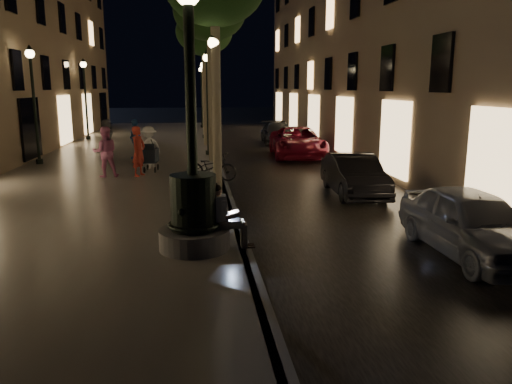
{
  "coord_description": "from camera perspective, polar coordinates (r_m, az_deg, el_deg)",
  "views": [
    {
      "loc": [
        -0.95,
        -7.58,
        3.37
      ],
      "look_at": [
        0.36,
        3.0,
        1.11
      ],
      "focal_mm": 35.0,
      "sensor_mm": 36.0,
      "label": 1
    }
  ],
  "objects": [
    {
      "name": "lamp_curb_a",
      "position": [
        15.59,
        -4.75,
        11.45
      ],
      "size": [
        0.36,
        0.36,
        4.81
      ],
      "color": "black",
      "rests_on": "promenade"
    },
    {
      "name": "bicycle",
      "position": [
        17.14,
        -5.13,
        2.87
      ],
      "size": [
        1.9,
        1.2,
        0.94
      ],
      "primitive_type": "imported",
      "rotation": [
        0.0,
        0.0,
        1.22
      ],
      "color": "black",
      "rests_on": "promenade"
    },
    {
      "name": "pedestrian_dark",
      "position": [
        24.15,
        -16.67,
        5.97
      ],
      "size": [
        0.69,
        0.92,
        1.7
      ],
      "primitive_type": "imported",
      "rotation": [
        0.0,
        0.0,
        1.38
      ],
      "color": "#302F34",
      "rests_on": "promenade"
    },
    {
      "name": "tree_second",
      "position": [
        21.79,
        -5.32,
        19.75
      ],
      "size": [
        3.0,
        3.0,
        7.4
      ],
      "color": "#6B604C",
      "rests_on": "promenade"
    },
    {
      "name": "car_second",
      "position": [
        15.95,
        11.14,
        1.91
      ],
      "size": [
        1.54,
        3.95,
        1.28
      ],
      "primitive_type": "imported",
      "rotation": [
        0.0,
        0.0,
        -0.05
      ],
      "color": "black",
      "rests_on": "ground"
    },
    {
      "name": "cobble_lane",
      "position": [
        23.16,
        2.85,
        3.63
      ],
      "size": [
        6.0,
        45.0,
        0.02
      ],
      "primitive_type": "cube",
      "color": "black",
      "rests_on": "ground"
    },
    {
      "name": "lamp_left_c",
      "position": [
        32.23,
        -18.96,
        11.11
      ],
      "size": [
        0.36,
        0.36,
        4.81
      ],
      "color": "black",
      "rests_on": "promenade"
    },
    {
      "name": "car_rear",
      "position": [
        30.12,
        2.46,
        6.76
      ],
      "size": [
        1.99,
        4.47,
        1.27
      ],
      "primitive_type": "imported",
      "rotation": [
        0.0,
        0.0,
        -0.05
      ],
      "color": "#2A2B2F",
      "rests_on": "ground"
    },
    {
      "name": "lamp_curb_b",
      "position": [
        23.59,
        -5.58,
        11.6
      ],
      "size": [
        0.36,
        0.36,
        4.81
      ],
      "color": "black",
      "rests_on": "promenade"
    },
    {
      "name": "lamp_curb_c",
      "position": [
        31.58,
        -5.99,
        11.67
      ],
      "size": [
        0.36,
        0.36,
        4.81
      ],
      "color": "black",
      "rests_on": "promenade"
    },
    {
      "name": "pedestrian_pink",
      "position": [
        18.49,
        -16.86,
        4.4
      ],
      "size": [
        0.99,
        0.84,
        1.79
      ],
      "primitive_type": "imported",
      "rotation": [
        0.0,
        0.0,
        3.34
      ],
      "color": "#C16697",
      "rests_on": "promenade"
    },
    {
      "name": "tree_far",
      "position": [
        33.72,
        -6.05,
        17.13
      ],
      "size": [
        3.0,
        3.0,
        7.5
      ],
      "color": "#6B604C",
      "rests_on": "promenade"
    },
    {
      "name": "building_right",
      "position": [
        28.13,
        17.0,
        19.93
      ],
      "size": [
        8.0,
        36.0,
        15.0
      ],
      "primitive_type": "cube",
      "color": "#795F4B",
      "rests_on": "ground"
    },
    {
      "name": "lamp_left_b",
      "position": [
        22.52,
        -24.13,
        10.62
      ],
      "size": [
        0.36,
        0.36,
        4.81
      ],
      "color": "black",
      "rests_on": "promenade"
    },
    {
      "name": "ground",
      "position": [
        22.85,
        -4.6,
        3.46
      ],
      "size": [
        120.0,
        120.0,
        0.0
      ],
      "primitive_type": "plane",
      "color": "black",
      "rests_on": "ground"
    },
    {
      "name": "pedestrian_blue",
      "position": [
        22.76,
        -13.6,
        5.89
      ],
      "size": [
        0.9,
        1.11,
        1.77
      ],
      "primitive_type": "imported",
      "rotation": [
        0.0,
        0.0,
        5.25
      ],
      "color": "#26538E",
      "rests_on": "promenade"
    },
    {
      "name": "lamp_curb_d",
      "position": [
        39.58,
        -6.24,
        11.72
      ],
      "size": [
        0.36,
        0.36,
        4.81
      ],
      "color": "black",
      "rests_on": "promenade"
    },
    {
      "name": "car_third",
      "position": [
        24.34,
        4.77,
        5.7
      ],
      "size": [
        2.78,
        5.37,
        1.45
      ],
      "primitive_type": "imported",
      "rotation": [
        0.0,
        0.0,
        -0.07
      ],
      "color": "maroon",
      "rests_on": "ground"
    },
    {
      "name": "tree_third",
      "position": [
        27.72,
        -5.95,
        17.65
      ],
      "size": [
        3.0,
        3.0,
        7.2
      ],
      "color": "#6B604C",
      "rests_on": "promenade"
    },
    {
      "name": "pedestrian_red",
      "position": [
        18.41,
        -13.28,
        4.56
      ],
      "size": [
        0.68,
        0.78,
        1.79
      ],
      "primitive_type": "imported",
      "rotation": [
        0.0,
        0.0,
        1.09
      ],
      "color": "#A82C21",
      "rests_on": "promenade"
    },
    {
      "name": "pedestrian_white",
      "position": [
        20.11,
        -12.11,
        5.02
      ],
      "size": [
        1.21,
        1.15,
        1.65
      ],
      "primitive_type": "imported",
      "rotation": [
        0.0,
        0.0,
        3.83
      ],
      "color": "silver",
      "rests_on": "promenade"
    },
    {
      "name": "promenade",
      "position": [
        23.02,
        -14.62,
        3.42
      ],
      "size": [
        8.0,
        45.0,
        0.2
      ],
      "primitive_type": "cube",
      "color": "#69635D",
      "rests_on": "ground"
    },
    {
      "name": "car_front",
      "position": [
        10.95,
        23.43,
        -3.23
      ],
      "size": [
        1.68,
        4.05,
        1.37
      ],
      "primitive_type": "imported",
      "rotation": [
        0.0,
        0.0,
        0.01
      ],
      "color": "#9EA0A5",
      "rests_on": "ground"
    },
    {
      "name": "curb_strip",
      "position": [
        22.83,
        -4.6,
        3.71
      ],
      "size": [
        0.25,
        45.0,
        0.2
      ],
      "primitive_type": "cube",
      "color": "#59595B",
      "rests_on": "ground"
    },
    {
      "name": "fountain_lamppost",
      "position": [
        9.82,
        -7.17,
        -0.82
      ],
      "size": [
        1.4,
        1.4,
        5.21
      ],
      "color": "#59595B",
      "rests_on": "promenade"
    },
    {
      "name": "stroller",
      "position": [
        19.31,
        -11.95,
        4.08
      ],
      "size": [
        0.57,
        1.19,
        1.2
      ],
      "rotation": [
        0.0,
        0.0,
        -0.09
      ],
      "color": "black",
      "rests_on": "promenade"
    },
    {
      "name": "seated_man_laptop",
      "position": [
        9.91,
        -3.58,
        -2.54
      ],
      "size": [
        0.92,
        0.31,
        1.29
      ],
      "color": "tan",
      "rests_on": "promenade"
    }
  ]
}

